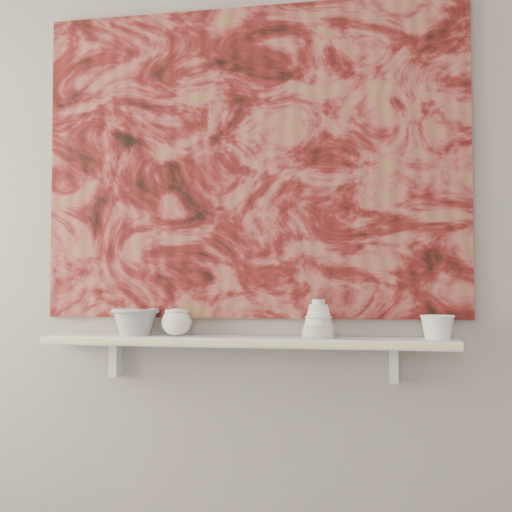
% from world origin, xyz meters
% --- Properties ---
extents(wall_back, '(3.60, 0.00, 3.60)m').
position_xyz_m(wall_back, '(0.00, 1.60, 1.35)').
color(wall_back, gray).
rests_on(wall_back, floor).
extents(shelf, '(1.40, 0.18, 0.03)m').
position_xyz_m(shelf, '(0.00, 1.51, 0.92)').
color(shelf, silver).
rests_on(shelf, wall_back).
extents(shelf_stripe, '(1.40, 0.01, 0.02)m').
position_xyz_m(shelf_stripe, '(0.00, 1.41, 0.92)').
color(shelf_stripe, beige).
rests_on(shelf_stripe, shelf).
extents(bracket_left, '(0.03, 0.06, 0.12)m').
position_xyz_m(bracket_left, '(-0.49, 1.57, 0.84)').
color(bracket_left, silver).
rests_on(bracket_left, wall_back).
extents(bracket_right, '(0.03, 0.06, 0.12)m').
position_xyz_m(bracket_right, '(0.49, 1.57, 0.84)').
color(bracket_right, silver).
rests_on(bracket_right, wall_back).
extents(painting, '(1.50, 0.02, 1.10)m').
position_xyz_m(painting, '(0.00, 1.59, 1.54)').
color(painting, maroon).
rests_on(painting, wall_back).
extents(house_motif, '(0.09, 0.00, 0.08)m').
position_xyz_m(house_motif, '(0.45, 1.57, 1.23)').
color(house_motif, black).
rests_on(house_motif, painting).
extents(bowl_grey, '(0.17, 0.17, 0.10)m').
position_xyz_m(bowl_grey, '(-0.39, 1.51, 0.98)').
color(bowl_grey, gray).
rests_on(bowl_grey, shelf).
extents(cup_cream, '(0.12, 0.12, 0.09)m').
position_xyz_m(cup_cream, '(-0.24, 1.51, 0.98)').
color(cup_cream, silver).
rests_on(cup_cream, shelf).
extents(bell_vessel, '(0.15, 0.15, 0.13)m').
position_xyz_m(bell_vessel, '(0.25, 1.51, 0.99)').
color(bell_vessel, silver).
rests_on(bell_vessel, shelf).
extents(bowl_white, '(0.13, 0.13, 0.08)m').
position_xyz_m(bowl_white, '(0.63, 1.51, 0.97)').
color(bowl_white, white).
rests_on(bowl_white, shelf).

